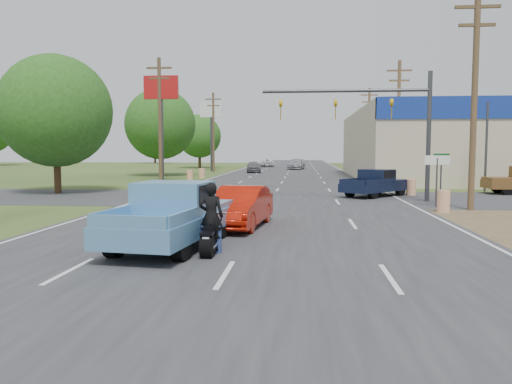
# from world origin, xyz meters

# --- Properties ---
(ground) EXTENTS (200.00, 200.00, 0.00)m
(ground) POSITION_xyz_m (0.00, 0.00, 0.00)
(ground) COLOR #32481D
(ground) RESTS_ON ground
(main_road) EXTENTS (15.00, 180.00, 0.02)m
(main_road) POSITION_xyz_m (0.00, 40.00, 0.01)
(main_road) COLOR #2D2D30
(main_road) RESTS_ON ground
(cross_road) EXTENTS (120.00, 10.00, 0.02)m
(cross_road) POSITION_xyz_m (0.00, 18.00, 0.01)
(cross_road) COLOR #2D2D30
(cross_road) RESTS_ON ground
(utility_pole_1) EXTENTS (2.00, 0.28, 10.00)m
(utility_pole_1) POSITION_xyz_m (9.50, 13.00, 5.32)
(utility_pole_1) COLOR #4C3823
(utility_pole_1) RESTS_ON ground
(utility_pole_2) EXTENTS (2.00, 0.28, 10.00)m
(utility_pole_2) POSITION_xyz_m (9.50, 31.00, 5.32)
(utility_pole_2) COLOR #4C3823
(utility_pole_2) RESTS_ON ground
(utility_pole_3) EXTENTS (2.00, 0.28, 10.00)m
(utility_pole_3) POSITION_xyz_m (9.50, 49.00, 5.32)
(utility_pole_3) COLOR #4C3823
(utility_pole_3) RESTS_ON ground
(utility_pole_5) EXTENTS (2.00, 0.28, 10.00)m
(utility_pole_5) POSITION_xyz_m (-9.50, 28.00, 5.32)
(utility_pole_5) COLOR #4C3823
(utility_pole_5) RESTS_ON ground
(utility_pole_6) EXTENTS (2.00, 0.28, 10.00)m
(utility_pole_6) POSITION_xyz_m (-9.50, 52.00, 5.32)
(utility_pole_6) COLOR #4C3823
(utility_pole_6) RESTS_ON ground
(tree_0) EXTENTS (7.14, 7.14, 8.84)m
(tree_0) POSITION_xyz_m (-14.00, 20.00, 5.26)
(tree_0) COLOR #422D19
(tree_0) RESTS_ON ground
(tree_1) EXTENTS (7.56, 7.56, 9.36)m
(tree_1) POSITION_xyz_m (-13.50, 42.00, 5.57)
(tree_1) COLOR #422D19
(tree_1) RESTS_ON ground
(tree_2) EXTENTS (6.72, 6.72, 8.32)m
(tree_2) POSITION_xyz_m (-14.20, 66.00, 4.95)
(tree_2) COLOR #422D19
(tree_2) RESTS_ON ground
(tree_5) EXTENTS (7.98, 7.98, 9.88)m
(tree_5) POSITION_xyz_m (30.00, 95.00, 5.88)
(tree_5) COLOR #422D19
(tree_5) RESTS_ON ground
(tree_6) EXTENTS (8.82, 8.82, 10.92)m
(tree_6) POSITION_xyz_m (-30.00, 95.00, 6.51)
(tree_6) COLOR #422D19
(tree_6) RESTS_ON ground
(barrel_0) EXTENTS (0.56, 0.56, 1.00)m
(barrel_0) POSITION_xyz_m (8.00, 12.00, 0.50)
(barrel_0) COLOR orange
(barrel_0) RESTS_ON ground
(barrel_1) EXTENTS (0.56, 0.56, 1.00)m
(barrel_1) POSITION_xyz_m (8.40, 20.50, 0.50)
(barrel_1) COLOR orange
(barrel_1) RESTS_ON ground
(barrel_2) EXTENTS (0.56, 0.56, 1.00)m
(barrel_2) POSITION_xyz_m (-8.50, 34.00, 0.50)
(barrel_2) COLOR orange
(barrel_2) RESTS_ON ground
(barrel_3) EXTENTS (0.56, 0.56, 1.00)m
(barrel_3) POSITION_xyz_m (-8.20, 38.00, 0.50)
(barrel_3) COLOR orange
(barrel_3) RESTS_ON ground
(pole_sign_left_near) EXTENTS (3.00, 0.35, 9.20)m
(pole_sign_left_near) POSITION_xyz_m (-10.50, 32.00, 7.17)
(pole_sign_left_near) COLOR #3F3F44
(pole_sign_left_near) RESTS_ON ground
(pole_sign_left_far) EXTENTS (3.00, 0.35, 9.20)m
(pole_sign_left_far) POSITION_xyz_m (-10.50, 56.00, 7.17)
(pole_sign_left_far) COLOR #3F3F44
(pole_sign_left_far) RESTS_ON ground
(lane_sign) EXTENTS (1.20, 0.08, 2.52)m
(lane_sign) POSITION_xyz_m (8.20, 14.00, 1.90)
(lane_sign) COLOR #3F3F44
(lane_sign) RESTS_ON ground
(street_name_sign) EXTENTS (0.80, 0.08, 2.61)m
(street_name_sign) POSITION_xyz_m (8.80, 15.50, 1.61)
(street_name_sign) COLOR #3F3F44
(street_name_sign) RESTS_ON ground
(signal_mast) EXTENTS (9.12, 0.40, 7.00)m
(signal_mast) POSITION_xyz_m (5.82, 17.00, 4.80)
(signal_mast) COLOR #3F3F44
(signal_mast) RESTS_ON ground
(red_convertible) EXTENTS (2.11, 4.61, 1.47)m
(red_convertible) POSITION_xyz_m (-0.50, 6.86, 0.73)
(red_convertible) COLOR #B11708
(red_convertible) RESTS_ON ground
(motorcycle) EXTENTS (0.62, 2.03, 1.03)m
(motorcycle) POSITION_xyz_m (-0.72, 2.22, 0.46)
(motorcycle) COLOR black
(motorcycle) RESTS_ON ground
(rider) EXTENTS (0.67, 0.44, 1.83)m
(rider) POSITION_xyz_m (-0.72, 2.26, 0.91)
(rider) COLOR black
(rider) RESTS_ON ground
(blue_pickup) EXTENTS (2.90, 5.87, 1.87)m
(blue_pickup) POSITION_xyz_m (-1.97, 3.21, 0.94)
(blue_pickup) COLOR black
(blue_pickup) RESTS_ON ground
(navy_pickup) EXTENTS (4.66, 4.96, 1.63)m
(navy_pickup) POSITION_xyz_m (6.19, 19.64, 0.82)
(navy_pickup) COLOR black
(navy_pickup) RESTS_ON ground
(distant_car_grey) EXTENTS (2.21, 4.42, 1.45)m
(distant_car_grey) POSITION_xyz_m (-4.25, 50.70, 0.72)
(distant_car_grey) COLOR slate
(distant_car_grey) RESTS_ON ground
(distant_car_silver) EXTENTS (2.78, 5.38, 1.49)m
(distant_car_silver) POSITION_xyz_m (0.87, 61.81, 0.75)
(distant_car_silver) COLOR #9F9EA3
(distant_car_silver) RESTS_ON ground
(distant_car_white) EXTENTS (2.65, 5.03, 1.35)m
(distant_car_white) POSITION_xyz_m (-4.13, 72.69, 0.67)
(distant_car_white) COLOR white
(distant_car_white) RESTS_ON ground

